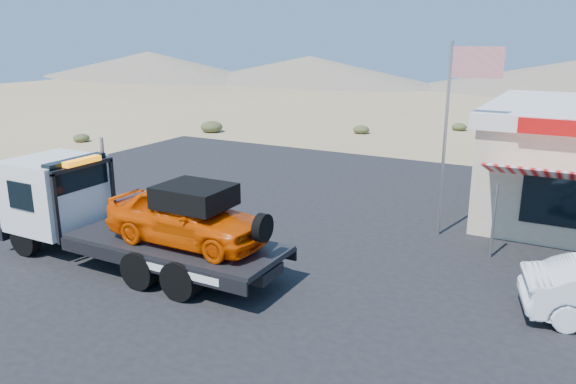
# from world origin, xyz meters

# --- Properties ---
(ground) EXTENTS (120.00, 120.00, 0.00)m
(ground) POSITION_xyz_m (0.00, 0.00, 0.00)
(ground) COLOR #947754
(ground) RESTS_ON ground
(asphalt_lot) EXTENTS (32.00, 24.00, 0.02)m
(asphalt_lot) POSITION_xyz_m (2.00, 3.00, 0.01)
(asphalt_lot) COLOR black
(asphalt_lot) RESTS_ON ground
(tow_truck) EXTENTS (8.49, 2.52, 2.84)m
(tow_truck) POSITION_xyz_m (-2.17, -1.95, 1.53)
(tow_truck) COLOR black
(tow_truck) RESTS_ON asphalt_lot
(flagpole) EXTENTS (1.55, 0.10, 6.00)m
(flagpole) POSITION_xyz_m (4.93, 4.50, 3.76)
(flagpole) COLOR #99999E
(flagpole) RESTS_ON asphalt_lot
(desert_scrub) EXTENTS (25.99, 35.94, 0.78)m
(desert_scrub) POSITION_xyz_m (-13.17, 11.33, 0.31)
(desert_scrub) COLOR #3D4324
(desert_scrub) RESTS_ON ground
(distant_hills) EXTENTS (126.00, 48.00, 4.20)m
(distant_hills) POSITION_xyz_m (-9.77, 55.14, 1.89)
(distant_hills) COLOR #726B59
(distant_hills) RESTS_ON ground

